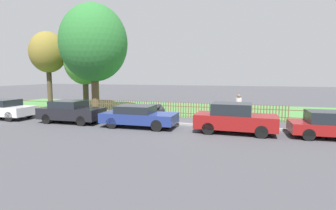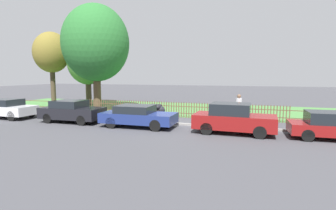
# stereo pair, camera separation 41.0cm
# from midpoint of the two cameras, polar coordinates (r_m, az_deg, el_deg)

# --- Properties ---
(ground_plane) EXTENTS (120.00, 120.00, 0.00)m
(ground_plane) POSITION_cam_midpoint_polar(r_m,az_deg,el_deg) (16.40, -1.35, -4.23)
(ground_plane) COLOR #424247
(kerb_stone) EXTENTS (40.83, 0.20, 0.12)m
(kerb_stone) POSITION_cam_midpoint_polar(r_m,az_deg,el_deg) (16.48, -1.24, -3.96)
(kerb_stone) COLOR gray
(kerb_stone) RESTS_ON ground
(grass_strip) EXTENTS (40.83, 9.42, 0.01)m
(grass_strip) POSITION_cam_midpoint_polar(r_m,az_deg,el_deg) (23.66, 4.37, -0.89)
(grass_strip) COLOR #477F3D
(grass_strip) RESTS_ON ground
(park_fence) EXTENTS (40.83, 0.05, 1.12)m
(park_fence) POSITION_cam_midpoint_polar(r_m,az_deg,el_deg) (19.06, 1.36, -1.00)
(park_fence) COLOR brown
(park_fence) RESTS_ON ground
(parked_car_silver_hatchback) EXTENTS (3.77, 1.81, 1.37)m
(parked_car_silver_hatchback) POSITION_cam_midpoint_polar(r_m,az_deg,el_deg) (21.66, -32.33, -0.71)
(parked_car_silver_hatchback) COLOR silver
(parked_car_silver_hatchback) RESTS_ON ground
(parked_car_black_saloon) EXTENTS (4.08, 1.85, 1.43)m
(parked_car_black_saloon) POSITION_cam_midpoint_polar(r_m,az_deg,el_deg) (18.09, -20.96, -1.30)
(parked_car_black_saloon) COLOR black
(parked_car_black_saloon) RESTS_ON ground
(parked_car_navy_estate) EXTENTS (4.41, 1.90, 1.29)m
(parked_car_navy_estate) POSITION_cam_midpoint_polar(r_m,az_deg,el_deg) (15.55, -7.20, -2.35)
(parked_car_navy_estate) COLOR navy
(parked_car_navy_estate) RESTS_ON ground
(parked_car_red_compact) EXTENTS (4.23, 1.93, 1.59)m
(parked_car_red_compact) POSITION_cam_midpoint_polar(r_m,az_deg,el_deg) (14.24, 13.45, -2.82)
(parked_car_red_compact) COLOR maroon
(parked_car_red_compact) RESTS_ON ground
(parked_car_white_van) EXTENTS (3.79, 1.88, 1.32)m
(parked_car_white_van) POSITION_cam_midpoint_polar(r_m,az_deg,el_deg) (14.86, 31.10, -3.72)
(parked_car_white_van) COLOR maroon
(parked_car_white_van) RESTS_ON ground
(covered_motorcycle) EXTENTS (1.87, 0.81, 1.10)m
(covered_motorcycle) POSITION_cam_midpoint_polar(r_m,az_deg,el_deg) (17.98, -3.71, -1.12)
(covered_motorcycle) COLOR black
(covered_motorcycle) RESTS_ON ground
(tree_nearest_kerb) EXTENTS (3.51, 3.51, 7.33)m
(tree_nearest_kerb) POSITION_cam_midpoint_polar(r_m,az_deg,el_deg) (29.04, -25.05, 10.27)
(tree_nearest_kerb) COLOR #473828
(tree_nearest_kerb) RESTS_ON ground
(tree_behind_motorcycle) EXTENTS (4.01, 4.01, 6.70)m
(tree_behind_motorcycle) POSITION_cam_midpoint_polar(r_m,az_deg,el_deg) (27.85, -18.08, 8.91)
(tree_behind_motorcycle) COLOR #473828
(tree_behind_motorcycle) RESTS_ON ground
(tree_mid_park) EXTENTS (5.57, 5.57, 8.92)m
(tree_mid_park) POSITION_cam_midpoint_polar(r_m,az_deg,el_deg) (23.27, -16.35, 12.78)
(tree_mid_park) COLOR brown
(tree_mid_park) RESTS_ON ground
(pedestrian_near_fence) EXTENTS (0.53, 0.53, 1.86)m
(pedestrian_near_fence) POSITION_cam_midpoint_polar(r_m,az_deg,el_deg) (17.20, 14.44, -0.38)
(pedestrian_near_fence) COLOR #2D3351
(pedestrian_near_fence) RESTS_ON ground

